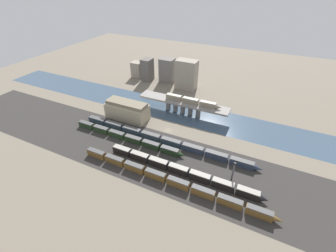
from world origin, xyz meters
TOP-DOWN VIEW (x-y plane):
  - ground_plane at (0.00, 0.00)m, footprint 400.00×400.00m
  - railbed_yard at (0.00, -24.00)m, footprint 280.00×42.00m
  - river_water at (0.00, 23.38)m, footprint 320.00×27.51m
  - bridge at (-0.00, 23.38)m, footprint 62.27×9.85m
  - train_on_bridge at (6.53, 23.38)m, footprint 38.20×3.18m
  - train_yard_near at (18.04, -37.31)m, footprint 95.41×2.81m
  - train_yard_mid at (20.65, -29.70)m, footprint 78.42×3.17m
  - train_yard_far at (-17.44, -18.68)m, footprint 71.03×3.01m
  - train_yard_outer at (2.41, -11.68)m, footprint 106.99×3.20m
  - warehouse_building at (-30.48, 1.81)m, footprint 27.54×12.63m
  - signal_tower at (43.75, -24.24)m, footprint 1.00×0.82m
  - city_block_far_left at (-62.70, 66.15)m, footprint 9.21×8.56m
  - city_block_left at (-50.31, 63.21)m, footprint 8.38×10.03m
  - city_block_center at (-33.30, 67.99)m, footprint 12.09×9.37m
  - city_block_right at (-12.88, 61.55)m, footprint 16.85×9.81m

SIDE VIEW (x-z plane):
  - ground_plane at x=0.00m, z-range 0.00..0.00m
  - river_water at x=0.00m, z-range 0.00..0.01m
  - railbed_yard at x=0.00m, z-range 0.00..0.01m
  - train_yard_outer at x=2.41m, z-range -0.03..3.54m
  - train_yard_far at x=-17.44m, z-range -0.03..3.58m
  - train_yard_near at x=18.04m, z-range -0.03..3.88m
  - train_yard_mid at x=20.65m, z-range -0.03..4.08m
  - warehouse_building at x=-30.48m, z-range -0.29..11.61m
  - signal_tower at x=43.75m, z-range 0.02..11.78m
  - bridge at x=0.00m, z-range 2.29..10.99m
  - city_block_far_left at x=-62.70m, z-range 0.00..13.49m
  - city_block_left at x=-50.31m, z-range 0.00..18.92m
  - city_block_center at x=-33.30m, z-range 0.00..20.09m
  - train_on_bridge at x=6.53m, z-range 8.66..12.16m
  - city_block_right at x=-12.88m, z-range 0.00..23.53m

